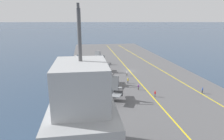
{
  "coord_description": "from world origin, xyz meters",
  "views": [
    {
      "loc": [
        -76.34,
        18.09,
        21.22
      ],
      "look_at": [
        -7.27,
        8.15,
        2.9
      ],
      "focal_mm": 32.0,
      "sensor_mm": 36.0,
      "label": 1
    }
  ],
  "objects_px": {
    "crew_red_vest": "(155,93)",
    "parked_jet_second": "(88,76)",
    "island_tower": "(83,124)",
    "crew_blue_vest": "(202,90)",
    "crew_yellow_vest": "(128,80)",
    "crew_purple_vest": "(138,87)",
    "crew_white_vest": "(127,73)",
    "parked_jet_nearest": "(93,91)",
    "parked_jet_third": "(89,65)",
    "parked_jet_fourth": "(87,58)"
  },
  "relations": [
    {
      "from": "crew_white_vest",
      "to": "parked_jet_nearest",
      "type": "bearing_deg",
      "value": 146.6
    },
    {
      "from": "parked_jet_second",
      "to": "crew_yellow_vest",
      "type": "distance_m",
      "value": 12.94
    },
    {
      "from": "island_tower",
      "to": "crew_white_vest",
      "type": "bearing_deg",
      "value": -19.96
    },
    {
      "from": "island_tower",
      "to": "parked_jet_fourth",
      "type": "bearing_deg",
      "value": -1.66
    },
    {
      "from": "parked_jet_third",
      "to": "crew_blue_vest",
      "type": "relative_size",
      "value": 8.98
    },
    {
      "from": "parked_jet_fourth",
      "to": "crew_purple_vest",
      "type": "bearing_deg",
      "value": -159.57
    },
    {
      "from": "crew_white_vest",
      "to": "crew_blue_vest",
      "type": "height_order",
      "value": "same"
    },
    {
      "from": "parked_jet_second",
      "to": "crew_white_vest",
      "type": "height_order",
      "value": "parked_jet_second"
    },
    {
      "from": "crew_white_vest",
      "to": "island_tower",
      "type": "distance_m",
      "value": 47.22
    },
    {
      "from": "crew_red_vest",
      "to": "crew_white_vest",
      "type": "relative_size",
      "value": 0.99
    },
    {
      "from": "crew_blue_vest",
      "to": "crew_red_vest",
      "type": "bearing_deg",
      "value": 92.08
    },
    {
      "from": "parked_jet_second",
      "to": "island_tower",
      "type": "height_order",
      "value": "island_tower"
    },
    {
      "from": "crew_purple_vest",
      "to": "parked_jet_second",
      "type": "bearing_deg",
      "value": 62.55
    },
    {
      "from": "parked_jet_second",
      "to": "parked_jet_third",
      "type": "relative_size",
      "value": 1.06
    },
    {
      "from": "crew_red_vest",
      "to": "parked_jet_second",
      "type": "bearing_deg",
      "value": 52.38
    },
    {
      "from": "parked_jet_third",
      "to": "island_tower",
      "type": "height_order",
      "value": "island_tower"
    },
    {
      "from": "parked_jet_fourth",
      "to": "crew_yellow_vest",
      "type": "xyz_separation_m",
      "value": [
        -32.06,
        -12.51,
        -1.46
      ]
    },
    {
      "from": "crew_red_vest",
      "to": "crew_blue_vest",
      "type": "relative_size",
      "value": 0.99
    },
    {
      "from": "crew_yellow_vest",
      "to": "island_tower",
      "type": "distance_m",
      "value": 38.69
    },
    {
      "from": "parked_jet_fourth",
      "to": "parked_jet_third",
      "type": "bearing_deg",
      "value": -178.48
    },
    {
      "from": "crew_purple_vest",
      "to": "crew_blue_vest",
      "type": "xyz_separation_m",
      "value": [
        -5.45,
        -17.16,
        0.05
      ]
    },
    {
      "from": "parked_jet_second",
      "to": "parked_jet_fourth",
      "type": "xyz_separation_m",
      "value": [
        30.82,
        -0.26,
        -0.27
      ]
    },
    {
      "from": "crew_white_vest",
      "to": "island_tower",
      "type": "bearing_deg",
      "value": 160.04
    },
    {
      "from": "parked_jet_second",
      "to": "crew_purple_vest",
      "type": "height_order",
      "value": "parked_jet_second"
    },
    {
      "from": "parked_jet_fourth",
      "to": "crew_white_vest",
      "type": "xyz_separation_m",
      "value": [
        -23.44,
        -14.05,
        -1.49
      ]
    },
    {
      "from": "parked_jet_fourth",
      "to": "crew_purple_vest",
      "type": "height_order",
      "value": "parked_jet_fourth"
    },
    {
      "from": "island_tower",
      "to": "parked_jet_nearest",
      "type": "bearing_deg",
      "value": -6.33
    },
    {
      "from": "crew_white_vest",
      "to": "island_tower",
      "type": "xyz_separation_m",
      "value": [
        -44.09,
        16.01,
        5.5
      ]
    },
    {
      "from": "crew_yellow_vest",
      "to": "island_tower",
      "type": "relative_size",
      "value": 0.08
    },
    {
      "from": "parked_jet_nearest",
      "to": "parked_jet_third",
      "type": "distance_m",
      "value": 29.64
    },
    {
      "from": "crew_red_vest",
      "to": "crew_blue_vest",
      "type": "bearing_deg",
      "value": -87.92
    },
    {
      "from": "parked_jet_second",
      "to": "crew_blue_vest",
      "type": "distance_m",
      "value": 34.32
    },
    {
      "from": "parked_jet_nearest",
      "to": "parked_jet_third",
      "type": "relative_size",
      "value": 1.01
    },
    {
      "from": "parked_jet_third",
      "to": "crew_white_vest",
      "type": "xyz_separation_m",
      "value": [
        -9.37,
        -13.68,
        -1.53
      ]
    },
    {
      "from": "crew_white_vest",
      "to": "crew_blue_vest",
      "type": "xyz_separation_m",
      "value": [
        -20.4,
        -17.4,
        -0.0
      ]
    },
    {
      "from": "crew_red_vest",
      "to": "island_tower",
      "type": "height_order",
      "value": "island_tower"
    },
    {
      "from": "crew_blue_vest",
      "to": "crew_yellow_vest",
      "type": "bearing_deg",
      "value": 58.14
    },
    {
      "from": "parked_jet_fourth",
      "to": "crew_red_vest",
      "type": "height_order",
      "value": "parked_jet_fourth"
    },
    {
      "from": "crew_purple_vest",
      "to": "island_tower",
      "type": "bearing_deg",
      "value": 150.85
    },
    {
      "from": "crew_yellow_vest",
      "to": "crew_purple_vest",
      "type": "relative_size",
      "value": 1.08
    },
    {
      "from": "parked_jet_fourth",
      "to": "island_tower",
      "type": "relative_size",
      "value": 0.71
    },
    {
      "from": "island_tower",
      "to": "crew_red_vest",
      "type": "bearing_deg",
      "value": -39.7
    },
    {
      "from": "parked_jet_second",
      "to": "crew_purple_vest",
      "type": "bearing_deg",
      "value": -117.45
    },
    {
      "from": "parked_jet_nearest",
      "to": "crew_white_vest",
      "type": "bearing_deg",
      "value": -33.4
    },
    {
      "from": "parked_jet_fourth",
      "to": "crew_purple_vest",
      "type": "distance_m",
      "value": 40.99
    },
    {
      "from": "parked_jet_fourth",
      "to": "crew_blue_vest",
      "type": "xyz_separation_m",
      "value": [
        -43.83,
        -31.45,
        -1.49
      ]
    },
    {
      "from": "parked_jet_second",
      "to": "crew_purple_vest",
      "type": "relative_size",
      "value": 10.02
    },
    {
      "from": "crew_red_vest",
      "to": "crew_yellow_vest",
      "type": "distance_m",
      "value": 13.18
    },
    {
      "from": "parked_jet_fourth",
      "to": "island_tower",
      "type": "distance_m",
      "value": 67.67
    },
    {
      "from": "parked_jet_second",
      "to": "crew_red_vest",
      "type": "relative_size",
      "value": 9.64
    }
  ]
}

